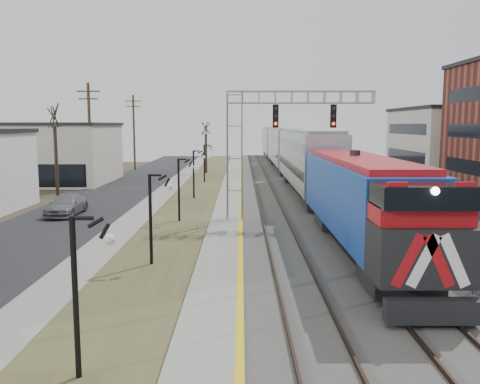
{
  "coord_description": "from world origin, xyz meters",
  "views": [
    {
      "loc": [
        -0.08,
        -3.53,
        6.1
      ],
      "look_at": [
        -0.15,
        22.73,
        2.6
      ],
      "focal_mm": 38.0,
      "sensor_mm": 36.0,
      "label": 1
    }
  ],
  "objects": [
    {
      "name": "street_west",
      "position": [
        -11.5,
        35.0,
        0.02
      ],
      "size": [
        7.0,
        120.0,
        0.04
      ],
      "primitive_type": "cube",
      "color": "black",
      "rests_on": "ground"
    },
    {
      "name": "sidewalk",
      "position": [
        -7.0,
        35.0,
        0.04
      ],
      "size": [
        2.0,
        120.0,
        0.08
      ],
      "primitive_type": "cube",
      "color": "gray",
      "rests_on": "ground"
    },
    {
      "name": "grass_median",
      "position": [
        -4.0,
        35.0,
        0.03
      ],
      "size": [
        4.0,
        120.0,
        0.06
      ],
      "primitive_type": "cube",
      "color": "#444926",
      "rests_on": "ground"
    },
    {
      "name": "platform",
      "position": [
        -1.0,
        35.0,
        0.12
      ],
      "size": [
        2.0,
        120.0,
        0.24
      ],
      "primitive_type": "cube",
      "color": "gray",
      "rests_on": "ground"
    },
    {
      "name": "ballast_bed",
      "position": [
        4.0,
        35.0,
        0.1
      ],
      "size": [
        8.0,
        120.0,
        0.2
      ],
      "primitive_type": "cube",
      "color": "#595651",
      "rests_on": "ground"
    },
    {
      "name": "parking_lot",
      "position": [
        16.0,
        35.0,
        0.02
      ],
      "size": [
        16.0,
        120.0,
        0.04
      ],
      "primitive_type": "cube",
      "color": "black",
      "rests_on": "ground"
    },
    {
      "name": "platform_edge",
      "position": [
        -0.12,
        35.0,
        0.24
      ],
      "size": [
        0.24,
        120.0,
        0.01
      ],
      "primitive_type": "cube",
      "color": "gold",
      "rests_on": "platform"
    },
    {
      "name": "track_near",
      "position": [
        2.0,
        35.0,
        0.28
      ],
      "size": [
        1.58,
        120.0,
        0.15
      ],
      "color": "#2D2119",
      "rests_on": "ballast_bed"
    },
    {
      "name": "track_far",
      "position": [
        5.5,
        35.0,
        0.28
      ],
      "size": [
        1.58,
        120.0,
        0.15
      ],
      "color": "#2D2119",
      "rests_on": "ballast_bed"
    },
    {
      "name": "train",
      "position": [
        5.5,
        55.1,
        2.92
      ],
      "size": [
        3.0,
        85.85,
        5.33
      ],
      "color": "#123C99",
      "rests_on": "ground"
    },
    {
      "name": "signal_gantry",
      "position": [
        1.22,
        27.99,
        5.59
      ],
      "size": [
        9.0,
        1.07,
        8.15
      ],
      "color": "gray",
      "rests_on": "ground"
    },
    {
      "name": "lampposts",
      "position": [
        -4.0,
        18.29,
        2.0
      ],
      "size": [
        0.14,
        62.14,
        4.0
      ],
      "color": "black",
      "rests_on": "ground"
    },
    {
      "name": "fence",
      "position": [
        8.2,
        35.0,
        0.8
      ],
      "size": [
        0.04,
        120.0,
        1.6
      ],
      "primitive_type": "cube",
      "color": "gray",
      "rests_on": "ground"
    },
    {
      "name": "bare_trees",
      "position": [
        -12.66,
        38.91,
        2.7
      ],
      "size": [
        12.3,
        42.3,
        5.95
      ],
      "color": "#382D23",
      "rests_on": "ground"
    },
    {
      "name": "car_lot_d",
      "position": [
        10.81,
        27.38,
        0.72
      ],
      "size": [
        5.27,
        3.03,
        1.44
      ],
      "primitive_type": "imported",
      "rotation": [
        0.0,
        0.0,
        1.36
      ],
      "color": "navy",
      "rests_on": "ground"
    },
    {
      "name": "car_lot_e",
      "position": [
        11.72,
        30.35,
        0.71
      ],
      "size": [
        4.33,
        2.08,
        1.43
      ],
      "primitive_type": "imported",
      "rotation": [
        0.0,
        0.0,
        1.67
      ],
      "color": "slate",
      "rests_on": "ground"
    },
    {
      "name": "car_lot_f",
      "position": [
        12.08,
        41.63,
        0.8
      ],
      "size": [
        5.17,
        3.18,
        1.61
      ],
      "primitive_type": "imported",
      "rotation": [
        0.0,
        0.0,
        1.9
      ],
      "color": "#0B3911",
      "rests_on": "ground"
    },
    {
      "name": "car_street_b",
      "position": [
        -11.89,
        30.27,
        0.67
      ],
      "size": [
        1.94,
        4.65,
        1.34
      ],
      "primitive_type": "imported",
      "rotation": [
        0.0,
        0.0,
        -0.01
      ],
      "color": "slate",
      "rests_on": "ground"
    }
  ]
}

